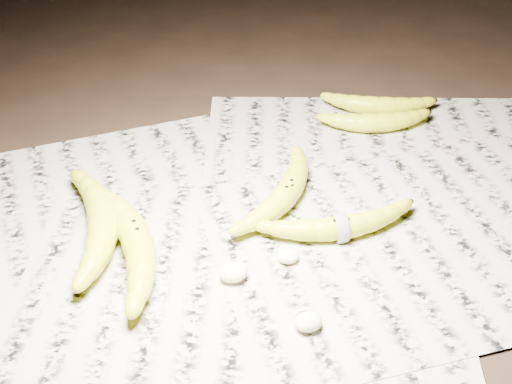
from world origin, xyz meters
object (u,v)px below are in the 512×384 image
object	(u,v)px
banana_left_a	(135,235)
banana_taped	(340,226)
banana_upper_b	(377,121)
banana_left_b	(103,220)
banana_upper_a	(378,104)
banana_center	(287,191)

from	to	relation	value
banana_left_a	banana_taped	bearing A→B (deg)	-106.51
banana_left_a	banana_upper_b	bearing A→B (deg)	-71.74
banana_left_b	banana_upper_a	size ratio (longest dim) A/B	1.29
banana_upper_b	banana_left_a	bearing A→B (deg)	-144.25
banana_left_b	banana_taped	distance (m)	0.32
banana_left_a	banana_taped	xyz separation A→B (m)	(0.27, -0.05, -0.00)
banana_left_b	banana_taped	world-z (taller)	banana_left_b
banana_left_a	banana_center	xyz separation A→B (m)	(0.22, 0.04, -0.00)
banana_taped	banana_left_a	bearing A→B (deg)	172.56
banana_left_a	banana_upper_b	xyz separation A→B (m)	(0.42, 0.19, -0.00)
banana_left_b	banana_left_a	bearing A→B (deg)	-135.48
banana_left_a	banana_upper_b	size ratio (longest dim) A/B	1.50
banana_taped	banana_upper_a	bearing A→B (deg)	61.04
banana_left_a	banana_left_b	bearing A→B (deg)	34.52
banana_left_b	banana_upper_a	xyz separation A→B (m)	(0.49, 0.20, -0.00)
banana_taped	banana_upper_b	size ratio (longest dim) A/B	1.24
banana_upper_b	banana_center	bearing A→B (deg)	-132.21
banana_left_a	banana_center	world-z (taller)	banana_left_a
banana_left_b	banana_center	distance (m)	0.26
banana_upper_a	banana_center	bearing A→B (deg)	-116.97
banana_left_a	banana_taped	world-z (taller)	banana_left_a
banana_center	banana_upper_b	bearing A→B (deg)	-12.80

